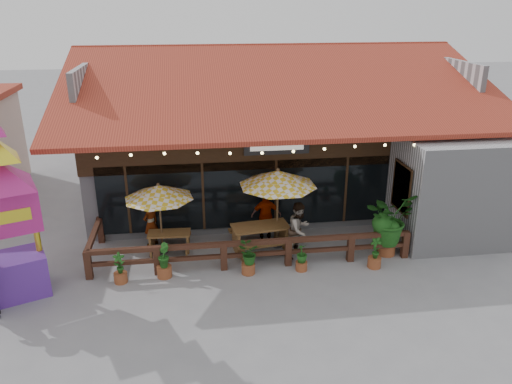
{
  "coord_description": "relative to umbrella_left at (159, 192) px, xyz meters",
  "views": [
    {
      "loc": [
        -3.34,
        -13.97,
        7.72
      ],
      "look_at": [
        -1.24,
        1.5,
        1.72
      ],
      "focal_mm": 35.0,
      "sensor_mm": 36.0,
      "label": 1
    }
  ],
  "objects": [
    {
      "name": "ground",
      "position": [
        4.41,
        -0.99,
        -2.07
      ],
      "size": [
        100.0,
        100.0,
        0.0
      ],
      "primitive_type": "plane",
      "color": "gray",
      "rests_on": "ground"
    },
    {
      "name": "restaurant_building",
      "position": [
        4.67,
        5.62,
        0.13
      ],
      "size": [
        15.5,
        14.73,
        6.09
      ],
      "color": "#AEAEB3",
      "rests_on": "ground"
    },
    {
      "name": "patio_railing",
      "position": [
        2.16,
        -1.25,
        -1.46
      ],
      "size": [
        10.0,
        2.6,
        0.92
      ],
      "color": "#472619",
      "rests_on": "ground"
    },
    {
      "name": "umbrella_left",
      "position": [
        0.0,
        0.0,
        0.0
      ],
      "size": [
        2.69,
        2.69,
        2.38
      ],
      "color": "brown",
      "rests_on": "ground"
    },
    {
      "name": "umbrella_right",
      "position": [
        3.8,
        -0.09,
        0.31
      ],
      "size": [
        3.39,
        3.39,
        2.73
      ],
      "color": "brown",
      "rests_on": "ground"
    },
    {
      "name": "picnic_table_left",
      "position": [
        0.24,
        -0.03,
        -1.63
      ],
      "size": [
        1.43,
        1.25,
        0.66
      ],
      "color": "brown",
      "rests_on": "ground"
    },
    {
      "name": "picnic_table_right",
      "position": [
        3.2,
        -0.38,
        -1.48
      ],
      "size": [
        2.02,
        1.81,
        0.88
      ],
      "color": "brown",
      "rests_on": "ground"
    },
    {
      "name": "tropical_plant",
      "position": [
        7.22,
        -1.21,
        -0.85
      ],
      "size": [
        1.98,
        1.88,
        2.14
      ],
      "color": "brown",
      "rests_on": "ground"
    },
    {
      "name": "diner_a",
      "position": [
        -0.37,
        0.51,
        -1.3
      ],
      "size": [
        0.67,
        0.64,
        1.54
      ],
      "primitive_type": "imported",
      "rotation": [
        0.0,
        0.0,
        3.85
      ],
      "color": "#341F10",
      "rests_on": "ground"
    },
    {
      "name": "diner_b",
      "position": [
        4.37,
        -0.93,
        -1.15
      ],
      "size": [
        1.13,
        1.12,
        1.85
      ],
      "primitive_type": "imported",
      "rotation": [
        0.0,
        0.0,
        0.72
      ],
      "color": "#341F10",
      "rests_on": "ground"
    },
    {
      "name": "diner_c",
      "position": [
        3.52,
        0.45,
        -1.21
      ],
      "size": [
        1.05,
        0.51,
        1.74
      ],
      "primitive_type": "imported",
      "rotation": [
        0.0,
        0.0,
        3.06
      ],
      "color": "#341F10",
      "rests_on": "ground"
    },
    {
      "name": "planter_a",
      "position": [
        -1.14,
        -1.84,
        -1.67
      ],
      "size": [
        0.39,
        0.39,
        0.95
      ],
      "color": "brown",
      "rests_on": "ground"
    },
    {
      "name": "planter_b",
      "position": [
        0.12,
        -1.69,
        -1.58
      ],
      "size": [
        0.44,
        0.46,
        1.08
      ],
      "color": "brown",
      "rests_on": "ground"
    },
    {
      "name": "planter_c",
      "position": [
        2.62,
        -1.83,
        -1.51
      ],
      "size": [
        0.72,
        0.66,
        1.0
      ],
      "color": "brown",
      "rests_on": "ground"
    },
    {
      "name": "planter_d",
      "position": [
        4.25,
        -1.86,
        -1.65
      ],
      "size": [
        0.43,
        0.43,
        0.88
      ],
      "color": "brown",
      "rests_on": "ground"
    },
    {
      "name": "planter_e",
      "position": [
        6.52,
        -1.99,
        -1.65
      ],
      "size": [
        0.41,
        0.43,
        1.0
      ],
      "color": "brown",
      "rests_on": "ground"
    }
  ]
}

